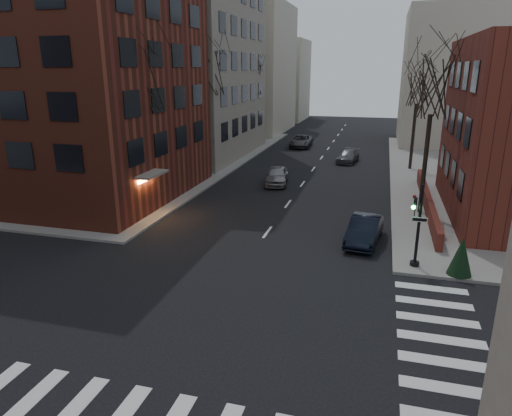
# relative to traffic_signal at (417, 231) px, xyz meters

# --- Properties ---
(ground) EXTENTS (160.00, 160.00, 0.00)m
(ground) POSITION_rel_traffic_signal_xyz_m (-7.94, -8.99, -1.91)
(ground) COLOR black
(ground) RESTS_ON ground
(sidewalk_far_left) EXTENTS (44.00, 44.00, 0.15)m
(sidewalk_far_left) POSITION_rel_traffic_signal_xyz_m (-36.94, 21.01, -1.83)
(sidewalk_far_left) COLOR gray
(sidewalk_far_left) RESTS_ON ground
(building_left_brick) EXTENTS (15.00, 15.00, 18.00)m
(building_left_brick) POSITION_rel_traffic_signal_xyz_m (-23.44, 7.51, 7.09)
(building_left_brick) COLOR brown
(building_left_brick) RESTS_ON ground
(building_left_tan) EXTENTS (18.00, 18.00, 28.00)m
(building_left_tan) POSITION_rel_traffic_signal_xyz_m (-24.94, 25.01, 12.09)
(building_left_tan) COLOR gray
(building_left_tan) RESTS_ON ground
(low_wall_right) EXTENTS (0.35, 16.00, 1.00)m
(low_wall_right) POSITION_rel_traffic_signal_xyz_m (1.36, 10.01, -1.26)
(low_wall_right) COLOR maroon
(low_wall_right) RESTS_ON sidewalk_far_right
(building_distant_la) EXTENTS (14.00, 16.00, 18.00)m
(building_distant_la) POSITION_rel_traffic_signal_xyz_m (-22.94, 46.01, 7.09)
(building_distant_la) COLOR #BDB39F
(building_distant_la) RESTS_ON ground
(building_distant_ra) EXTENTS (14.00, 14.00, 16.00)m
(building_distant_ra) POSITION_rel_traffic_signal_xyz_m (7.06, 41.01, 6.09)
(building_distant_ra) COLOR #BDB39F
(building_distant_ra) RESTS_ON ground
(building_distant_lb) EXTENTS (10.00, 12.00, 14.00)m
(building_distant_lb) POSITION_rel_traffic_signal_xyz_m (-20.94, 63.01, 5.09)
(building_distant_lb) COLOR #BDB39F
(building_distant_lb) RESTS_ON ground
(traffic_signal) EXTENTS (0.76, 0.44, 4.00)m
(traffic_signal) POSITION_rel_traffic_signal_xyz_m (0.00, 0.00, 0.00)
(traffic_signal) COLOR black
(traffic_signal) RESTS_ON sidewalk_far_right
(tree_left_a) EXTENTS (4.18, 4.18, 10.26)m
(tree_left_a) POSITION_rel_traffic_signal_xyz_m (-16.74, 5.01, 6.56)
(tree_left_a) COLOR #2D231C
(tree_left_a) RESTS_ON sidewalk_far_left
(tree_left_b) EXTENTS (4.40, 4.40, 10.80)m
(tree_left_b) POSITION_rel_traffic_signal_xyz_m (-16.74, 17.01, 7.00)
(tree_left_b) COLOR #2D231C
(tree_left_b) RESTS_ON sidewalk_far_left
(tree_left_c) EXTENTS (3.96, 3.96, 9.72)m
(tree_left_c) POSITION_rel_traffic_signal_xyz_m (-16.74, 31.01, 6.12)
(tree_left_c) COLOR #2D231C
(tree_left_c) RESTS_ON sidewalk_far_left
(tree_right_a) EXTENTS (3.96, 3.96, 9.72)m
(tree_right_a) POSITION_rel_traffic_signal_xyz_m (0.86, 9.01, 6.12)
(tree_right_a) COLOR #2D231C
(tree_right_a) RESTS_ON sidewalk_far_right
(tree_right_b) EXTENTS (3.74, 3.74, 9.18)m
(tree_right_b) POSITION_rel_traffic_signal_xyz_m (0.86, 23.01, 5.68)
(tree_right_b) COLOR #2D231C
(tree_right_b) RESTS_ON sidewalk_far_right
(streetlamp_near) EXTENTS (0.36, 0.36, 6.28)m
(streetlamp_near) POSITION_rel_traffic_signal_xyz_m (-16.14, 13.01, 2.33)
(streetlamp_near) COLOR black
(streetlamp_near) RESTS_ON sidewalk_far_left
(streetlamp_far) EXTENTS (0.36, 0.36, 6.28)m
(streetlamp_far) POSITION_rel_traffic_signal_xyz_m (-16.14, 33.01, 2.33)
(streetlamp_far) COLOR black
(streetlamp_far) RESTS_ON sidewalk_far_left
(parked_sedan) EXTENTS (2.03, 4.54, 1.45)m
(parked_sedan) POSITION_rel_traffic_signal_xyz_m (-2.43, 2.83, -1.18)
(parked_sedan) COLOR black
(parked_sedan) RESTS_ON ground
(car_lane_silver) EXTENTS (2.32, 4.52, 1.47)m
(car_lane_silver) POSITION_rel_traffic_signal_xyz_m (-9.98, 14.35, -1.17)
(car_lane_silver) COLOR gray
(car_lane_silver) RESTS_ON ground
(car_lane_gray) EXTENTS (2.29, 4.46, 1.24)m
(car_lane_gray) POSITION_rel_traffic_signal_xyz_m (-5.05, 25.20, -1.29)
(car_lane_gray) COLOR #44454A
(car_lane_gray) RESTS_ON ground
(car_lane_far) EXTENTS (2.55, 5.24, 1.43)m
(car_lane_far) POSITION_rel_traffic_signal_xyz_m (-11.29, 33.20, -1.19)
(car_lane_far) COLOR #424247
(car_lane_far) RESTS_ON ground
(sandwich_board) EXTENTS (0.59, 0.69, 0.93)m
(sandwich_board) POSITION_rel_traffic_signal_xyz_m (1.55, 4.26, -1.29)
(sandwich_board) COLOR white
(sandwich_board) RESTS_ON sidewalk_far_right
(evergreen_shrub) EXTENTS (1.38, 1.38, 1.81)m
(evergreen_shrub) POSITION_rel_traffic_signal_xyz_m (1.96, -0.49, -0.85)
(evergreen_shrub) COLOR black
(evergreen_shrub) RESTS_ON sidewalk_far_right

